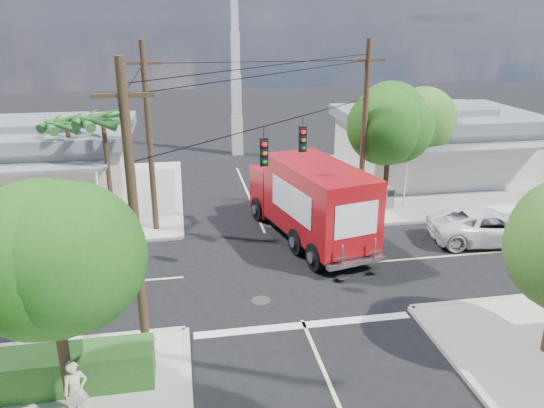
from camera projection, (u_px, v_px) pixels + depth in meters
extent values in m
plane|color=black|center=(280.00, 269.00, 22.06)|extent=(120.00, 120.00, 0.00)
cube|color=#ACA79C|center=(416.00, 180.00, 34.06)|extent=(14.00, 14.00, 0.14)
cube|color=#A6A193|center=(310.00, 185.00, 32.91)|extent=(0.25, 14.00, 0.14)
cube|color=#A6A193|center=(473.00, 218.00, 27.56)|extent=(14.00, 0.25, 0.14)
cube|color=#ACA79C|center=(57.00, 199.00, 30.44)|extent=(14.00, 14.00, 0.14)
cube|color=#A6A193|center=(180.00, 192.00, 31.59)|extent=(0.25, 14.00, 0.14)
cube|color=#A6A193|center=(25.00, 248.00, 23.94)|extent=(14.00, 0.25, 0.14)
cube|color=beige|center=(248.00, 195.00, 31.34)|extent=(0.12, 12.00, 0.01)
cube|color=beige|center=(499.00, 252.00, 23.70)|extent=(12.00, 0.12, 0.01)
cube|color=beige|center=(26.00, 290.00, 20.41)|extent=(12.00, 0.12, 0.01)
cube|color=silver|center=(304.00, 325.00, 18.06)|extent=(7.50, 0.40, 0.01)
cube|color=silver|center=(433.00, 148.00, 34.65)|extent=(11.00, 8.00, 3.40)
cube|color=gray|center=(436.00, 117.00, 33.97)|extent=(11.80, 8.80, 0.70)
cube|color=gray|center=(437.00, 109.00, 33.80)|extent=(6.05, 4.40, 0.50)
cube|color=gray|center=(475.00, 147.00, 29.70)|extent=(9.90, 1.80, 0.15)
cylinder|color=silver|center=(405.00, 180.00, 28.71)|extent=(0.12, 0.12, 2.90)
cube|color=beige|center=(40.00, 165.00, 31.11)|extent=(10.00, 8.00, 3.20)
cube|color=gray|center=(35.00, 132.00, 30.47)|extent=(10.80, 8.80, 0.70)
cube|color=gray|center=(34.00, 123.00, 30.30)|extent=(5.50, 4.40, 0.50)
cube|color=gray|center=(14.00, 169.00, 26.20)|extent=(9.00, 1.80, 0.15)
cylinder|color=silver|center=(98.00, 195.00, 26.56)|extent=(0.12, 0.12, 2.70)
cube|color=silver|center=(237.00, 135.00, 40.22)|extent=(0.80, 0.80, 3.00)
cube|color=silver|center=(236.00, 95.00, 39.22)|extent=(0.70, 0.70, 3.00)
cube|color=silver|center=(235.00, 53.00, 38.22)|extent=(0.60, 0.60, 3.00)
cube|color=silver|center=(234.00, 9.00, 37.23)|extent=(0.50, 0.50, 3.00)
cylinder|color=#422D1C|center=(63.00, 352.00, 13.28)|extent=(0.28, 0.28, 3.71)
sphere|color=#1B5216|center=(51.00, 268.00, 12.51)|extent=(3.71, 3.71, 3.71)
sphere|color=#1B5216|center=(33.00, 257.00, 12.55)|extent=(3.02, 3.02, 3.02)
sphere|color=#1B5216|center=(64.00, 277.00, 12.32)|extent=(3.25, 3.25, 3.25)
cylinder|color=#422D1C|center=(387.00, 168.00, 28.83)|extent=(0.28, 0.28, 4.10)
sphere|color=#1B5216|center=(390.00, 121.00, 27.98)|extent=(4.10, 4.10, 4.10)
sphere|color=#1B5216|center=(382.00, 116.00, 28.02)|extent=(3.33, 3.33, 3.33)
sphere|color=#1B5216|center=(398.00, 124.00, 27.80)|extent=(3.58, 3.58, 3.58)
cylinder|color=#422D1C|center=(414.00, 160.00, 31.39)|extent=(0.28, 0.28, 3.58)
sphere|color=#326B23|center=(417.00, 123.00, 30.64)|extent=(3.58, 3.58, 3.58)
sphere|color=#326B23|center=(410.00, 118.00, 30.69)|extent=(2.91, 2.91, 2.91)
sphere|color=#326B23|center=(425.00, 125.00, 30.46)|extent=(3.14, 3.14, 3.14)
cylinder|color=#422D1C|center=(108.00, 169.00, 26.91)|extent=(0.24, 0.24, 5.00)
cone|color=#296424|center=(121.00, 118.00, 26.20)|extent=(0.50, 2.06, 0.98)
cone|color=#296424|center=(116.00, 115.00, 26.79)|extent=(1.92, 1.68, 0.98)
cone|color=#296424|center=(101.00, 115.00, 26.83)|extent=(2.12, 0.95, 0.98)
cone|color=#296424|center=(87.00, 117.00, 26.28)|extent=(1.34, 2.07, 0.98)
cone|color=#296424|center=(84.00, 120.00, 25.55)|extent=(1.34, 2.07, 0.98)
cone|color=#296424|center=(96.00, 121.00, 25.20)|extent=(2.12, 0.95, 0.98)
cone|color=#296424|center=(113.00, 120.00, 25.49)|extent=(1.92, 1.68, 0.98)
cylinder|color=#422D1C|center=(73.00, 167.00, 28.04)|extent=(0.24, 0.24, 4.60)
cone|color=#296424|center=(85.00, 121.00, 27.39)|extent=(0.50, 2.06, 0.98)
cone|color=#296424|center=(80.00, 119.00, 27.99)|extent=(1.92, 1.68, 0.98)
cone|color=#296424|center=(66.00, 119.00, 28.03)|extent=(2.12, 0.95, 0.98)
cone|color=#296424|center=(52.00, 121.00, 27.47)|extent=(1.34, 2.07, 0.98)
cone|color=#296424|center=(48.00, 124.00, 26.75)|extent=(1.34, 2.07, 0.98)
cone|color=#296424|center=(59.00, 125.00, 26.40)|extent=(2.12, 0.95, 0.98)
cone|color=#296424|center=(76.00, 124.00, 26.68)|extent=(1.92, 1.68, 0.98)
cylinder|color=#473321|center=(135.00, 221.00, 14.88)|extent=(0.28, 0.28, 9.00)
cube|color=#473321|center=(123.00, 95.00, 13.72)|extent=(1.60, 0.12, 0.12)
cylinder|color=#473321|center=(364.00, 133.00, 26.25)|extent=(0.28, 0.28, 9.00)
cube|color=#473321|center=(368.00, 60.00, 25.09)|extent=(1.60, 0.12, 0.12)
cylinder|color=#473321|center=(150.00, 141.00, 24.54)|extent=(0.28, 0.28, 9.00)
cube|color=#473321|center=(144.00, 63.00, 23.37)|extent=(1.60, 0.12, 0.12)
cylinder|color=black|center=(281.00, 122.00, 20.00)|extent=(10.43, 10.43, 0.04)
cube|color=black|center=(264.00, 152.00, 19.44)|extent=(0.30, 0.24, 1.05)
sphere|color=red|center=(264.00, 144.00, 19.20)|extent=(0.20, 0.20, 0.20)
cube|color=black|center=(302.00, 139.00, 21.52)|extent=(0.30, 0.24, 1.05)
sphere|color=red|center=(303.00, 132.00, 21.28)|extent=(0.20, 0.20, 0.20)
cube|color=silver|center=(54.00, 360.00, 15.41)|extent=(5.94, 0.05, 0.08)
cube|color=silver|center=(52.00, 348.00, 15.28)|extent=(5.94, 0.05, 0.08)
cube|color=silver|center=(152.00, 346.00, 15.82)|extent=(0.09, 0.06, 1.00)
cube|color=#1E4619|center=(39.00, 372.00, 14.57)|extent=(6.20, 1.20, 1.10)
cube|color=#A11418|center=(364.00, 199.00, 28.54)|extent=(0.50, 0.50, 1.10)
cube|color=navy|center=(377.00, 198.00, 28.66)|extent=(0.50, 0.50, 1.10)
cube|color=slate|center=(389.00, 197.00, 28.77)|extent=(0.50, 0.50, 1.10)
cube|color=black|center=(308.00, 226.00, 25.02)|extent=(4.36, 8.80, 0.27)
cube|color=#A70E15|center=(279.00, 189.00, 27.59)|extent=(2.95, 2.39, 2.38)
cube|color=black|center=(274.00, 177.00, 28.10)|extent=(2.28, 0.79, 1.03)
cube|color=silver|center=(272.00, 198.00, 28.69)|extent=(2.46, 0.70, 0.38)
cube|color=#A70E15|center=(319.00, 200.00, 23.63)|extent=(4.08, 6.74, 3.14)
cube|color=white|center=(345.00, 193.00, 24.09)|extent=(0.92, 3.80, 1.41)
cube|color=white|center=(291.00, 201.00, 23.07)|extent=(0.92, 3.80, 1.41)
cube|color=white|center=(357.00, 220.00, 20.84)|extent=(1.90, 0.47, 1.41)
cube|color=silver|center=(356.00, 263.00, 21.31)|extent=(2.59, 0.86, 0.19)
cube|color=silver|center=(342.00, 257.00, 20.76)|extent=(0.49, 0.18, 1.08)
cube|color=silver|center=(375.00, 251.00, 21.33)|extent=(0.49, 0.18, 1.08)
cylinder|color=black|center=(259.00, 209.00, 27.27)|extent=(0.61, 1.24, 1.19)
cylinder|color=black|center=(302.00, 203.00, 28.20)|extent=(0.61, 1.24, 1.19)
cylinder|color=black|center=(315.00, 257.00, 21.83)|extent=(0.61, 1.24, 1.19)
cylinder|color=black|center=(367.00, 247.00, 22.76)|extent=(0.61, 1.24, 1.19)
imported|color=silver|center=(490.00, 227.00, 24.49)|extent=(5.92, 3.44, 1.55)
imported|color=beige|center=(76.00, 391.00, 13.42)|extent=(0.72, 0.60, 1.67)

